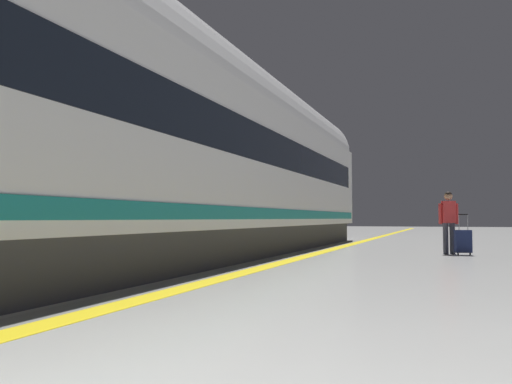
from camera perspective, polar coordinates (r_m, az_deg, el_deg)
safety_line_strip at (r=9.30m, az=-0.03°, el=-8.39°), size 0.36×80.00×0.01m
tactile_edge_band at (r=9.40m, az=-1.69°, el=-8.33°), size 0.54×80.00×0.01m
high_speed_train at (r=8.81m, az=-16.82°, el=7.75°), size 2.94×31.11×4.97m
passenger_near at (r=14.11m, az=20.16°, el=-2.63°), size 0.47×0.27×1.57m
suitcase_near at (r=13.86m, az=21.52°, el=-4.99°), size 0.43×0.32×1.00m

